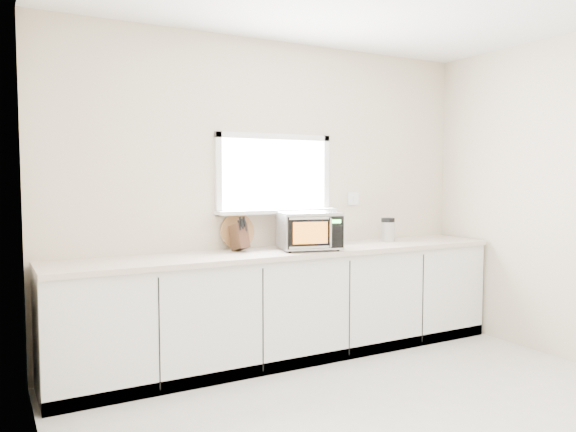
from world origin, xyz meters
TOP-DOWN VIEW (x-y plane):
  - back_wall at (0.00, 2.00)m, footprint 4.00×0.17m
  - cabinets at (0.00, 1.70)m, footprint 3.92×0.60m
  - countertop at (0.00, 1.69)m, footprint 3.92×0.64m
  - microwave at (0.14, 1.62)m, footprint 0.56×0.49m
  - knife_block at (-0.41, 1.81)m, footprint 0.12×0.21m
  - cutting_board at (-0.37, 1.94)m, footprint 0.30×0.07m
  - coffee_grinder at (1.09, 1.77)m, footprint 0.17×0.17m

SIDE VIEW (x-z plane):
  - cabinets at x=0.00m, z-range 0.00..0.88m
  - countertop at x=0.00m, z-range 0.88..0.92m
  - coffee_grinder at x=1.09m, z-range 0.92..1.15m
  - knife_block at x=-0.41m, z-range 0.90..1.19m
  - cutting_board at x=-0.37m, z-range 0.92..1.22m
  - microwave at x=0.14m, z-range 0.93..1.24m
  - back_wall at x=0.00m, z-range 0.01..2.71m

